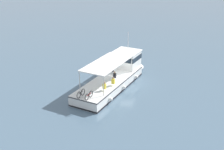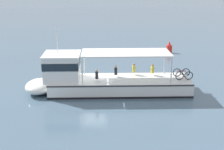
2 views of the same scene
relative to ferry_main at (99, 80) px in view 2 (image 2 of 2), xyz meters
The scene contains 3 objects.
ground_plane 1.41m from the ferry_main, 140.43° to the right, with size 400.00×400.00×0.00m, color slate.
ferry_main is the anchor object (origin of this frame).
channel_buoy 16.28m from the ferry_main, 137.03° to the left, with size 0.70×0.70×1.40m.
Camera 2 is at (24.57, -4.33, 8.56)m, focal length 52.77 mm.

